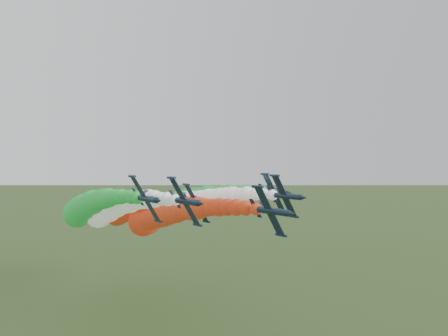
% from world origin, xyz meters
% --- Properties ---
extents(jet_lead, '(14.90, 83.74, 20.06)m').
position_xyz_m(jet_lead, '(-1.05, 43.90, 32.42)').
color(jet_lead, '#111E33').
rests_on(jet_lead, ground).
extents(jet_inner_left, '(13.98, 82.82, 19.14)m').
position_xyz_m(jet_inner_left, '(-12.77, 53.16, 34.39)').
color(jet_inner_left, '#111E33').
rests_on(jet_inner_left, ground).
extents(jet_inner_right, '(14.17, 83.01, 19.33)m').
position_xyz_m(jet_inner_right, '(11.79, 53.12, 34.25)').
color(jet_inner_right, '#111E33').
rests_on(jet_inner_right, ground).
extents(jet_outer_left, '(14.77, 83.61, 19.93)m').
position_xyz_m(jet_outer_left, '(-16.80, 64.30, 34.01)').
color(jet_outer_left, '#111E33').
rests_on(jet_outer_left, ground).
extents(jet_outer_right, '(14.83, 83.67, 19.99)m').
position_xyz_m(jet_outer_right, '(18.15, 64.44, 34.23)').
color(jet_outer_right, '#111E33').
rests_on(jet_outer_right, ground).
extents(jet_trail, '(14.26, 83.10, 19.42)m').
position_xyz_m(jet_trail, '(0.56, 72.06, 31.91)').
color(jet_trail, '#111E33').
rests_on(jet_trail, ground).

